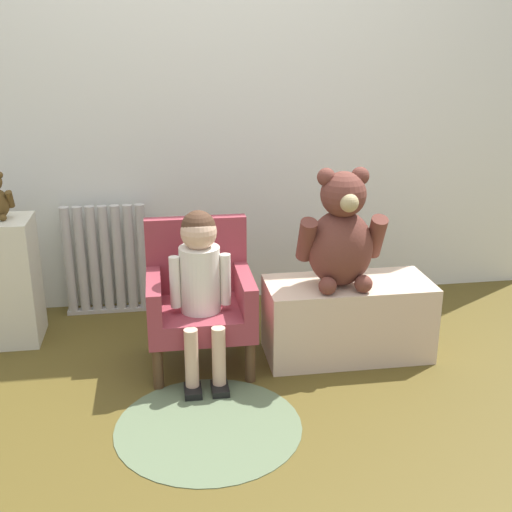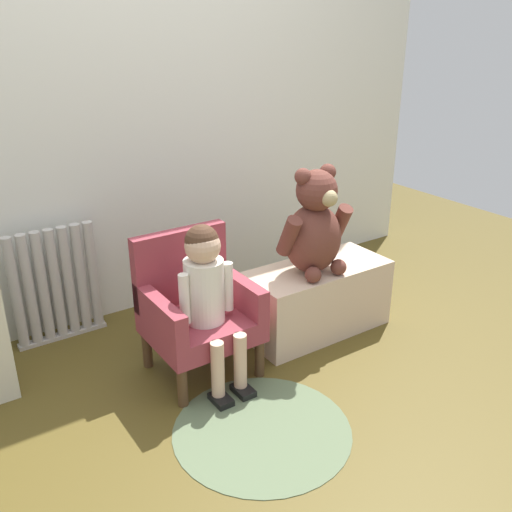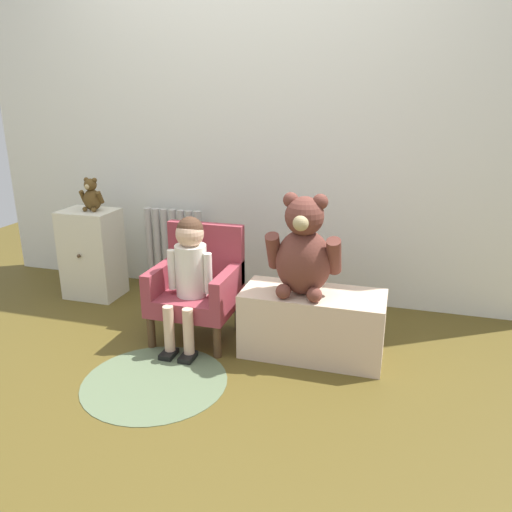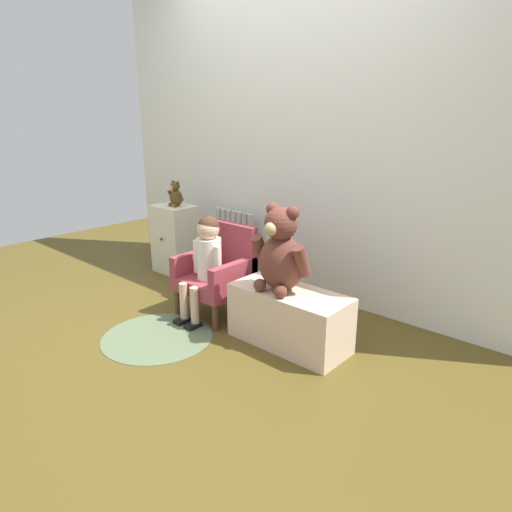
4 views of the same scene
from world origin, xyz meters
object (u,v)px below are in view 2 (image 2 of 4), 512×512
large_teddy_bear (314,227)px  child_armchair (196,307)px  child_figure (207,284)px  floor_rug (262,430)px  radiator (56,286)px  low_bench (316,299)px

large_teddy_bear → child_armchair: bearing=173.5°
large_teddy_bear → child_figure: bearing=-176.3°
child_figure → large_teddy_bear: size_ratio=1.38×
child_armchair → floor_rug: bearing=-91.3°
radiator → floor_rug: bearing=-69.6°
radiator → large_teddy_bear: large_teddy_bear is taller
child_figure → large_teddy_bear: large_teddy_bear is taller
radiator → child_figure: bearing=-58.5°
low_bench → large_teddy_bear: large_teddy_bear is taller
radiator → low_bench: radiator is taller
low_bench → large_teddy_bear: size_ratio=1.42×
radiator → child_armchair: bearing=-54.2°
low_bench → floor_rug: size_ratio=1.05×
child_armchair → large_teddy_bear: size_ratio=1.21×
large_teddy_bear → floor_rug: (-0.62, -0.47, -0.57)m
child_figure → large_teddy_bear: (0.61, 0.04, 0.12)m
radiator → floor_rug: size_ratio=0.82×
child_armchair → floor_rug: size_ratio=0.90×
radiator → low_bench: 1.28m
low_bench → child_armchair: bearing=176.1°
radiator → child_figure: child_figure is taller
child_figure → low_bench: (0.66, 0.06, -0.29)m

